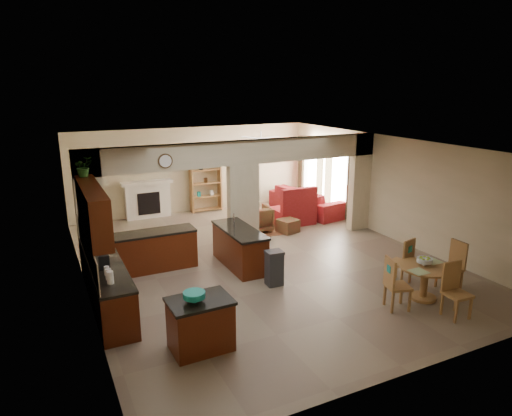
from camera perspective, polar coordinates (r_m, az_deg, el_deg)
name	(u,v)px	position (r m, az deg, el deg)	size (l,w,h in m)	color
floor	(260,260)	(11.18, 0.55, -6.51)	(10.00, 10.00, 0.00)	#786853
ceiling	(261,145)	(10.47, 0.59, 7.87)	(10.00, 10.00, 0.00)	white
wall_back	(193,170)	(15.28, -7.83, 4.76)	(8.00, 8.00, 0.00)	beige
wall_front	(419,286)	(6.89, 19.67, -9.19)	(8.00, 8.00, 0.00)	beige
wall_left	(81,227)	(9.71, -21.09, -2.21)	(10.00, 10.00, 0.00)	beige
wall_right	(392,188)	(12.98, 16.61, 2.40)	(10.00, 10.00, 0.00)	beige
partition_left_pier	(90,213)	(10.70, -20.00, -0.56)	(0.60, 0.25, 2.80)	beige
partition_center_pier	(243,207)	(11.69, -1.61, 0.15)	(0.80, 0.25, 2.20)	beige
partition_right_pier	(360,182)	(13.52, 12.84, 3.16)	(0.60, 0.25, 2.80)	beige
partition_header	(243,152)	(11.41, -1.67, 6.96)	(8.00, 0.25, 0.60)	beige
kitchen_counter	(124,269)	(9.86, -16.13, -7.29)	(2.52, 3.29, 1.48)	#411807
upper_cabinets	(93,210)	(8.82, -19.75, -0.27)	(0.35, 2.40, 0.90)	#411807
peninsula	(240,247)	(10.69, -2.07, -4.95)	(0.70, 1.85, 0.91)	#411807
wall_clock	(165,161)	(10.62, -11.26, 5.78)	(0.34, 0.34, 0.03)	#483218
rug	(265,229)	(13.45, 1.15, -2.67)	(1.60, 1.30, 0.01)	brown
fireplace	(148,199)	(14.88, -13.38, 1.10)	(1.60, 0.35, 1.20)	silver
shelving_unit	(206,185)	(15.32, -6.31, 2.93)	(1.00, 0.32, 1.80)	olive
window_a	(340,180)	(14.73, 10.48, 3.47)	(0.02, 0.90, 1.90)	white
window_b	(311,171)	(16.11, 6.92, 4.61)	(0.02, 0.90, 1.90)	white
glazed_door	(325,180)	(15.44, 8.60, 3.52)	(0.02, 0.70, 2.10)	white
drape_a_left	(351,184)	(14.24, 11.77, 3.00)	(0.10, 0.28, 2.30)	#46231C
drape_a_right	(328,177)	(15.19, 9.03, 3.88)	(0.10, 0.28, 2.30)	#46231C
drape_b_left	(320,174)	(15.59, 7.99, 4.22)	(0.10, 0.28, 2.30)	#46231C
drape_b_right	(301,168)	(16.58, 5.69, 4.95)	(0.10, 0.28, 2.30)	#46231C
ceiling_fan	(261,139)	(13.83, 0.62, 8.67)	(1.00, 1.00, 0.10)	white
kitchen_island	(201,324)	(7.57, -6.95, -14.22)	(1.01, 0.74, 0.86)	#411807
teal_bowl	(194,297)	(7.28, -7.73, -10.95)	(0.35, 0.35, 0.16)	teal
trash_can	(274,269)	(9.74, 2.29, -7.67)	(0.33, 0.28, 0.70)	#2B2C2E
dining_table	(425,277)	(9.69, 20.34, -8.06)	(1.01, 1.01, 0.69)	olive
fruit_bowl	(425,261)	(9.63, 20.32, -6.25)	(0.31, 0.31, 0.16)	#88AD25
sofa	(307,200)	(15.24, 6.38, 0.96)	(1.09, 2.78, 0.81)	maroon
chaise	(292,215)	(14.07, 4.53, -0.93)	(1.17, 0.96, 0.47)	maroon
armchair	(256,219)	(13.21, 0.05, -1.36)	(0.78, 0.81, 0.73)	maroon
ottoman	(288,226)	(13.21, 4.00, -2.22)	(0.52, 0.52, 0.38)	maroon
plant	(83,167)	(9.64, -20.78, 4.87)	(0.36, 0.31, 0.40)	#1E5316
chair_north	(404,259)	(10.20, 17.97, -6.14)	(0.52, 0.52, 1.02)	olive
chair_east	(454,263)	(10.37, 23.46, -6.34)	(0.44, 0.43, 1.02)	olive
chair_south	(454,287)	(9.20, 23.56, -9.08)	(0.44, 0.45, 1.02)	olive
chair_west	(394,282)	(9.06, 16.88, -8.81)	(0.52, 0.52, 1.02)	olive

